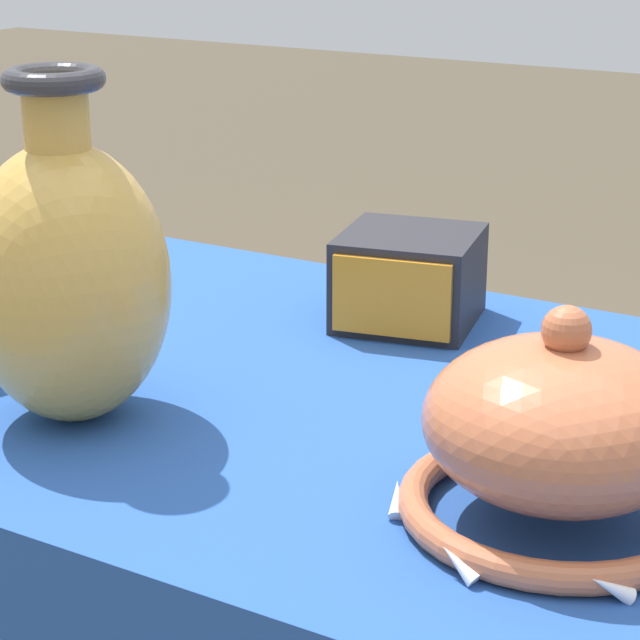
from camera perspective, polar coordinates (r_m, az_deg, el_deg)
name	(u,v)px	position (r m, az deg, el deg)	size (l,w,h in m)	color
display_table	(307,473)	(1.14, -0.61, -6.99)	(1.21, 0.67, 0.72)	olive
vase_tall_bulbous	(67,277)	(1.03, -11.47, 1.95)	(0.17, 0.17, 0.29)	gold
vase_dome_bell	(559,439)	(0.88, 10.86, -5.36)	(0.23, 0.24, 0.16)	#BC6642
mosaic_tile_box	(409,278)	(1.27, 4.08, 1.91)	(0.16, 0.16, 0.09)	#232328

